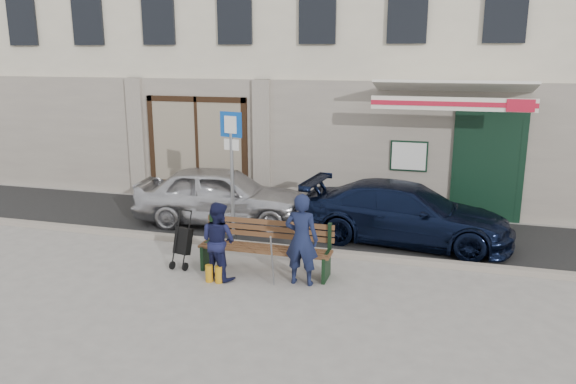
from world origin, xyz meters
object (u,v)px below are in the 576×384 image
at_px(parking_sign, 232,156).
at_px(woman, 218,241).
at_px(car_silver, 221,195).
at_px(man, 302,239).
at_px(car_navy, 406,213).
at_px(bench, 263,248).
at_px(stroller, 183,242).

bearing_deg(parking_sign, woman, -62.18).
bearing_deg(parking_sign, car_silver, 136.09).
bearing_deg(parking_sign, man, -27.60).
relative_size(parking_sign, woman, 1.98).
bearing_deg(parking_sign, car_navy, 30.70).
height_order(car_silver, bench, car_silver).
xyz_separation_m(bench, man, (0.80, -0.31, 0.34)).
height_order(bench, woman, woman).
bearing_deg(man, bench, -19.94).
bearing_deg(car_silver, bench, -151.74).
bearing_deg(bench, woman, -144.82).
relative_size(car_silver, car_navy, 0.92).
relative_size(bench, man, 1.51).
relative_size(bench, stroller, 2.28).
distance_m(car_navy, man, 3.13).
bearing_deg(parking_sign, bench, -37.23).
distance_m(car_navy, bench, 3.35).
xyz_separation_m(car_silver, stroller, (0.36, -2.73, -0.20)).
bearing_deg(man, car_navy, -117.92).
relative_size(car_navy, parking_sign, 1.58).
height_order(car_navy, parking_sign, parking_sign).
distance_m(parking_sign, man, 2.74).
xyz_separation_m(car_silver, car_navy, (4.20, -0.20, -0.05)).
xyz_separation_m(man, woman, (-1.45, -0.15, -0.11)).
distance_m(man, woman, 1.46).
bearing_deg(car_silver, woman, -165.80).
distance_m(bench, man, 0.92).
bearing_deg(bench, car_navy, 45.80).
distance_m(parking_sign, woman, 2.21).
xyz_separation_m(car_silver, man, (2.66, -2.92, 0.13)).
xyz_separation_m(car_silver, woman, (1.21, -3.07, 0.02)).
height_order(parking_sign, bench, parking_sign).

